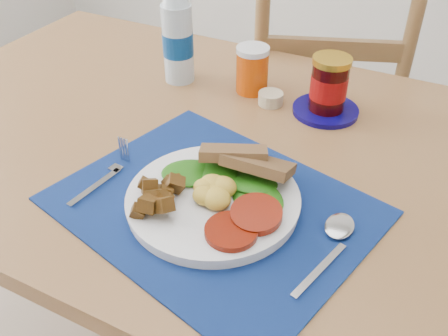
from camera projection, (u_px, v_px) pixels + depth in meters
name	position (u px, v px, depth m)	size (l,w,h in m)	color
table	(203.00, 167.00, 1.06)	(1.40, 0.90, 0.75)	brown
chair_far	(324.00, 81.00, 1.52)	(0.57, 0.55, 1.20)	brown
placemat	(213.00, 205.00, 0.84)	(0.50, 0.39, 0.00)	black
breakfast_plate	(209.00, 196.00, 0.82)	(0.29, 0.29, 0.07)	silver
fork	(108.00, 175.00, 0.90)	(0.03, 0.17, 0.00)	#B2B5BA
spoon	(334.00, 239.00, 0.77)	(0.05, 0.20, 0.01)	#B2B5BA
water_bottle	(178.00, 37.00, 1.14)	(0.07, 0.07, 0.24)	#ADBFCC
juice_glass	(252.00, 71.00, 1.13)	(0.07, 0.07, 0.10)	#C54105
ramekin	(271.00, 98.00, 1.11)	(0.06, 0.06, 0.03)	#BCAC8A
jam_on_saucer	(328.00, 89.00, 1.05)	(0.14, 0.14, 0.13)	#0A0554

